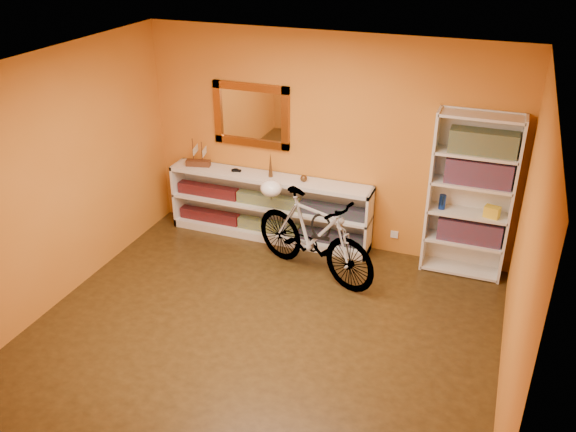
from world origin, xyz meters
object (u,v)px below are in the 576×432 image
at_px(console_unit, 269,207).
at_px(bookcase, 470,197).
at_px(bicycle, 314,235).
at_px(helmet, 271,188).

distance_m(console_unit, bookcase, 2.44).
distance_m(bicycle, helmet, 0.76).
height_order(bicycle, helmet, bicycle).
xyz_separation_m(bicycle, helmet, (-0.61, 0.24, 0.38)).
relative_size(bicycle, helmet, 6.77).
height_order(bookcase, bicycle, bookcase).
height_order(console_unit, bicycle, bicycle).
bearing_deg(console_unit, bicycle, -38.59).
relative_size(console_unit, bicycle, 1.52).
relative_size(bookcase, helmet, 7.54).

